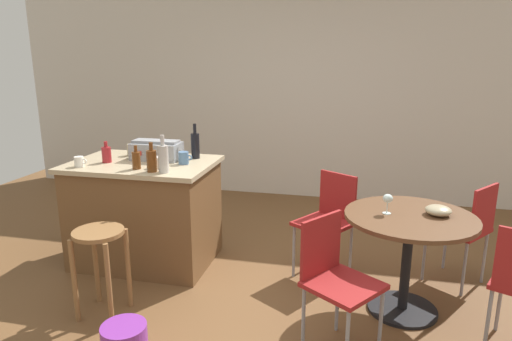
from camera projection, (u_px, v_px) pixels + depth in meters
name	position (u px, v px, depth m)	size (l,w,h in m)	color
ground_plane	(256.00, 303.00, 3.44)	(8.80, 8.80, 0.00)	brown
back_wall	(306.00, 95.00, 5.80)	(8.00, 0.10, 2.70)	beige
kitchen_island	(145.00, 212.00, 4.06)	(1.25, 0.86, 0.93)	brown
wooden_stool	(100.00, 252.00, 3.19)	(0.36, 0.36, 0.65)	olive
dining_table	(408.00, 239.00, 3.20)	(0.92, 0.92, 0.75)	black
folding_chair_near	(329.00, 216.00, 3.77)	(0.55, 0.55, 0.88)	maroon
folding_chair_far	(335.00, 275.00, 2.79)	(0.56, 0.56, 0.87)	maroon
folding_chair_right	(467.00, 226.00, 3.60)	(0.56, 0.56, 0.87)	maroon
toolbox	(157.00, 150.00, 4.02)	(0.43, 0.25, 0.18)	gray
bottle_0	(195.00, 145.00, 4.05)	(0.08, 0.08, 0.32)	black
bottle_1	(163.00, 158.00, 3.56)	(0.08, 0.08, 0.30)	#B7B2AD
bottle_2	(107.00, 154.00, 3.91)	(0.08, 0.08, 0.19)	maroon
bottle_3	(136.00, 160.00, 3.68)	(0.07, 0.07, 0.20)	#603314
bottle_4	(152.00, 160.00, 3.59)	(0.08, 0.08, 0.24)	#603314
cup_0	(132.00, 150.00, 4.19)	(0.12, 0.08, 0.11)	tan
cup_1	(184.00, 158.00, 3.86)	(0.12, 0.09, 0.11)	#4C7099
cup_2	(79.00, 162.00, 3.76)	(0.11, 0.08, 0.09)	white
cup_3	(158.00, 162.00, 3.73)	(0.12, 0.08, 0.09)	white
wine_glass	(388.00, 199.00, 3.16)	(0.07, 0.07, 0.14)	silver
serving_bowl	(438.00, 210.00, 3.15)	(0.18, 0.18, 0.07)	tan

